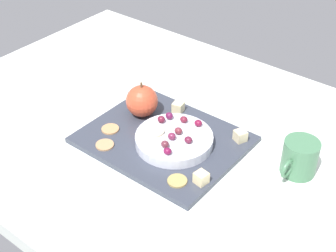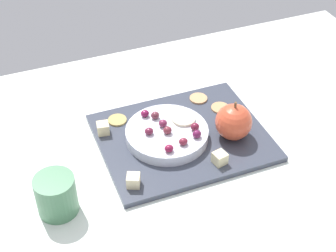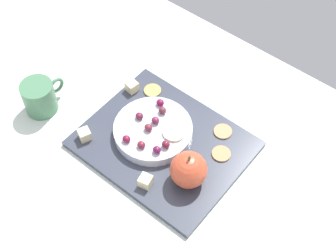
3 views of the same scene
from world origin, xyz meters
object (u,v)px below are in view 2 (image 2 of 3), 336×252
apple_whole (234,122)px  cheese_cube_0 (220,158)px  grape_1 (149,131)px  grape_7 (145,114)px  grape_0 (163,123)px  grape_2 (167,130)px  grape_4 (155,115)px  cracker_2 (198,98)px  cheese_cube_1 (103,128)px  grape_8 (197,135)px  apple_slice_0 (184,119)px  cracker_0 (220,108)px  grape_5 (169,148)px  platter (182,137)px  grape_3 (195,127)px  serving_dish (167,134)px  grape_6 (183,142)px  cracker_1 (117,120)px  cheese_cube_2 (133,180)px

apple_whole → cheese_cube_0: (5.97, 6.14, -2.58)cm
grape_1 → grape_7: 5.82cm
grape_0 → grape_2: (-0.06, 2.41, 0.01)cm
apple_whole → grape_4: size_ratio=4.26×
cheese_cube_0 → cracker_2: cheese_cube_0 is taller
grape_1 → cheese_cube_0: bearing=135.5°
cheese_cube_1 → grape_0: bearing=155.8°
apple_whole → grape_8: bearing=1.6°
grape_0 → apple_slice_0: 4.83cm
cracker_0 → grape_5: bearing=33.8°
grape_8 → platter: bearing=-71.4°
grape_2 → grape_5: 5.38cm
cheese_cube_1 → grape_5: 16.12cm
cracker_2 → grape_3: (6.25, 12.02, 2.91)cm
serving_dish → grape_6: bearing=104.5°
grape_4 → grape_7: size_ratio=1.00×
apple_whole → cracker_1: size_ratio=1.89×
grape_1 → cracker_1: bearing=-66.0°
platter → grape_7: 9.32cm
grape_4 → grape_5: size_ratio=1.00×
cracker_2 → grape_5: 21.22cm
platter → cheese_cube_2: (13.96, 9.80, 1.82)cm
grape_5 → grape_8: (-6.73, -1.53, 0.07)cm
apple_whole → cheese_cube_1: (24.73, -10.91, -2.58)cm
grape_4 → cheese_cube_1: bearing=-10.9°
grape_3 → grape_8: bearing=77.7°
serving_dish → apple_whole: 13.92cm
cheese_cube_1 → grape_1: grape_1 is taller
platter → cheese_cube_2: size_ratio=14.06×
grape_3 → grape_5: 8.35cm
grape_0 → grape_1: size_ratio=1.00×
grape_1 → grape_7: bearing=-101.2°
cheese_cube_0 → grape_7: size_ratio=1.37×
grape_3 → grape_1: bearing=-13.4°
apple_slice_0 → cracker_2: bearing=-131.0°
cracker_0 → grape_2: grape_2 is taller
grape_1 → grape_7: size_ratio=1.00×
grape_1 → grape_6: bearing=134.1°
grape_0 → grape_5: same height
grape_5 → grape_6: bearing=-165.7°
platter → cracker_2: cracker_2 is taller
serving_dish → grape_5: size_ratio=9.60×
grape_6 → grape_0: bearing=-75.3°
serving_dish → cheese_cube_1: bearing=-28.8°
cracker_2 → grape_1: bearing=32.5°
cheese_cube_2 → grape_0: grape_0 is taller
cheese_cube_1 → grape_1: 10.36cm
grape_2 → grape_3: bearing=169.6°
cheese_cube_1 → grape_6: bearing=138.1°
cheese_cube_1 → grape_7: grape_7 is taller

